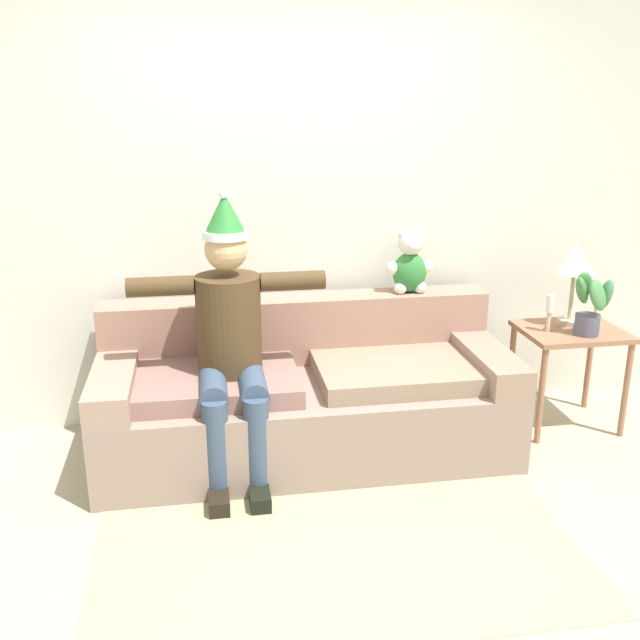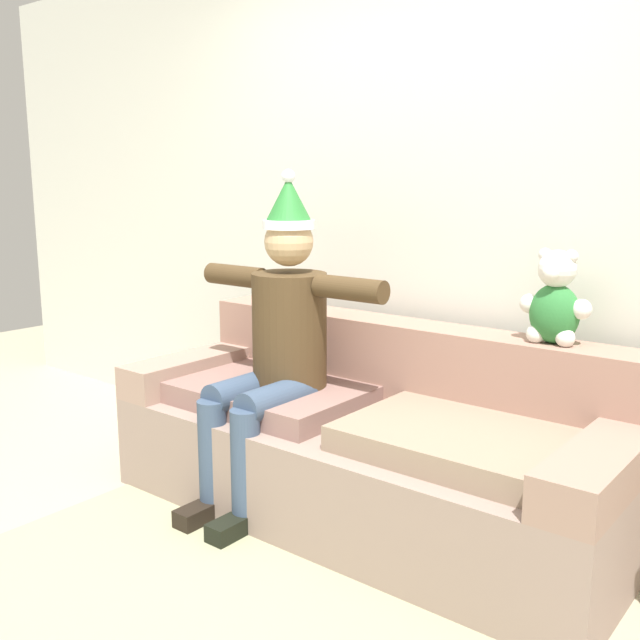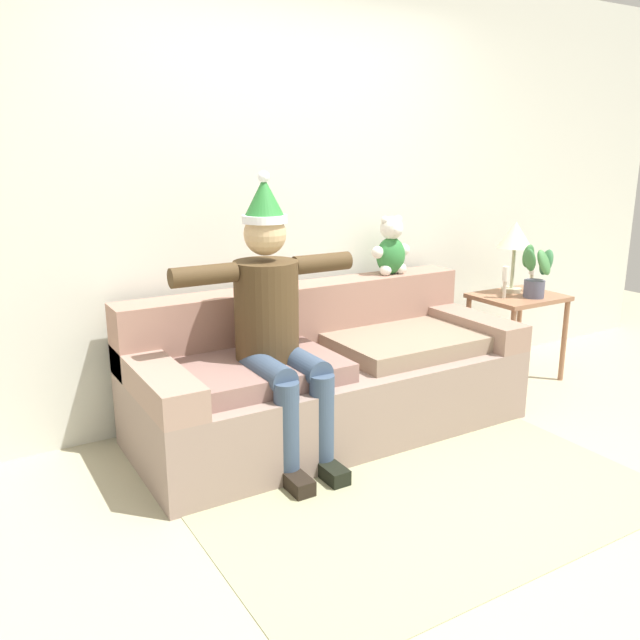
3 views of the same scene
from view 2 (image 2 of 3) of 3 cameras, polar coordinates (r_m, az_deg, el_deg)
ground_plane at (r=2.68m, az=-9.31°, el=-22.01°), size 10.00×10.00×0.00m
back_wall at (r=3.48m, az=9.49°, el=9.13°), size 7.00×0.10×2.70m
couch at (r=3.22m, az=4.09°, el=-9.70°), size 2.26×0.93×0.81m
person_seated at (r=3.21m, az=-3.52°, el=-1.54°), size 1.02×0.77×1.50m
teddy_bear at (r=3.00m, az=18.14°, el=1.41°), size 0.29×0.17×0.38m
area_rug at (r=2.65m, az=-10.33°, el=-22.42°), size 2.15×1.14×0.01m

